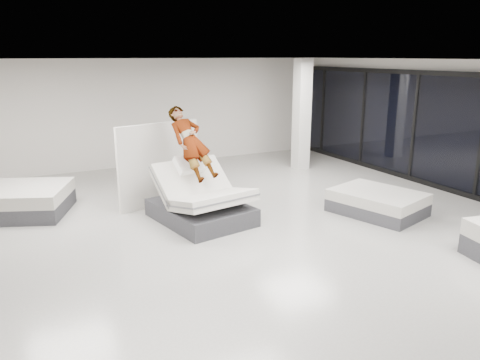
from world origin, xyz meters
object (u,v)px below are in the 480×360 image
Objects in this scene: person at (192,157)px; remote at (210,169)px; flat_bed_right_far at (377,203)px; divider_panel at (160,164)px; column at (302,115)px; hero_bed at (201,202)px; flat_bed_left_far at (14,201)px.

person is 0.47m from remote.
remote is 0.07× the size of flat_bed_right_far.
column is (4.80, 1.53, 0.67)m from divider_panel.
divider_panel reaches higher than flat_bed_right_far.
person is (-0.06, 0.32, 0.89)m from hero_bed.
divider_panel is 3.15m from flat_bed_left_far.
flat_bed_left_far is 7.94m from column.
flat_bed_left_far is at bearing 150.73° from divider_panel.
column is (4.46, 2.65, 0.31)m from person.
remote is at bearing 158.92° from flat_bed_right_far.
hero_bed reaches higher than flat_bed_left_far.
divider_panel reaches higher than remote.
divider_panel is 5.08m from column.
column is at bearing 25.14° from remote.
flat_bed_right_far is (3.32, -1.28, -0.83)m from remote.
person is 0.54× the size of column.
remote reaches higher than flat_bed_right_far.
divider_panel is at bearing 103.59° from remote.
person is at bearing -29.22° from flat_bed_left_far.
column is (7.80, 0.78, 1.30)m from flat_bed_left_far.
person reaches higher than flat_bed_right_far.
divider_panel is 0.98× the size of flat_bed_right_far.
hero_bed reaches higher than flat_bed_right_far.
divider_panel is (-0.62, 1.42, -0.14)m from remote.
divider_panel is at bearing 105.68° from hero_bed.
hero_bed is at bearing 160.35° from flat_bed_right_far.
person is at bearing 156.21° from flat_bed_right_far.
person is 0.83× the size of flat_bed_right_far.
flat_bed_right_far is 4.53m from column.
person is at bearing -149.30° from column.
hero_bed is 3.76m from flat_bed_right_far.
hero_bed is at bearing -89.49° from divider_panel.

